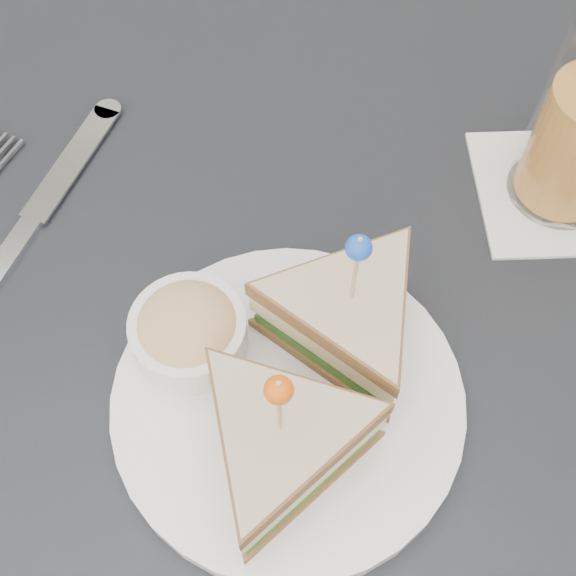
% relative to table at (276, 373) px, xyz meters
% --- Properties ---
extents(ground_plane, '(3.50, 3.50, 0.00)m').
position_rel_table_xyz_m(ground_plane, '(0.00, 0.00, -0.67)').
color(ground_plane, '#3F3833').
extents(table, '(0.80, 0.80, 0.75)m').
position_rel_table_xyz_m(table, '(0.00, 0.00, 0.00)').
color(table, black).
rests_on(table, ground).
extents(plate_meal, '(0.29, 0.29, 0.15)m').
position_rel_table_xyz_m(plate_meal, '(0.02, -0.05, 0.12)').
color(plate_meal, white).
rests_on(plate_meal, table).
extents(cutlery_knife, '(0.11, 0.23, 0.01)m').
position_rel_table_xyz_m(cutlery_knife, '(-0.20, 0.11, 0.08)').
color(cutlery_knife, white).
rests_on(cutlery_knife, table).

